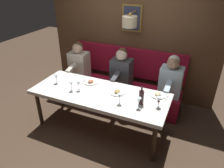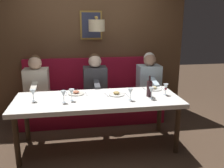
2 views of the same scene
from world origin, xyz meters
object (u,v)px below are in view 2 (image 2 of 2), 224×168
wine_glass_4 (130,92)px  wine_bottle (149,88)px  diner_near (95,78)px  wine_glass_0 (152,91)px  wine_glass_5 (166,87)px  diner_nearest (149,76)px  wine_glass_2 (64,94)px  dining_table (98,102)px  diner_middle (36,80)px  wine_glass_3 (72,92)px  wine_glass_1 (33,93)px

wine_glass_4 → wine_bottle: bearing=-69.0°
diner_near → wine_glass_0: size_ratio=4.82×
wine_glass_4 → wine_glass_5: bearing=-75.1°
diner_nearest → wine_bottle: diner_nearest is taller
wine_glass_2 → wine_glass_5: (0.11, -1.45, -0.00)m
dining_table → wine_glass_0: wine_glass_0 is taller
diner_middle → wine_glass_0: 1.96m
dining_table → wine_glass_4: 0.49m
wine_glass_5 → wine_bottle: size_ratio=0.55×
wine_bottle → diner_near: bearing=36.6°
wine_glass_5 → wine_glass_3: bearing=92.1°
wine_glass_2 → wine_glass_5: same height
diner_near → wine_glass_5: (-0.89, -0.94, 0.04)m
dining_table → wine_glass_0: (-0.15, -0.73, 0.18)m
wine_glass_0 → wine_glass_5: (0.14, -0.26, -0.00)m
wine_glass_1 → wine_bottle: bearing=-91.6°
diner_nearest → wine_glass_4: size_ratio=4.82×
wine_glass_1 → wine_glass_5: (-0.01, -1.85, -0.00)m
dining_table → wine_glass_5: bearing=-90.5°
wine_glass_0 → wine_glass_1: 1.60m
wine_glass_0 → wine_bottle: (0.11, -0.00, -0.00)m
wine_glass_0 → wine_glass_5: size_ratio=1.00×
diner_near → wine_glass_2: bearing=153.2°
diner_middle → wine_glass_4: diner_middle is taller
dining_table → wine_glass_0: 0.77m
wine_glass_4 → wine_bottle: 0.33m
diner_nearest → wine_glass_5: size_ratio=4.82×
diner_middle → wine_glass_3: bearing=-148.1°
wine_glass_1 → wine_bottle: 1.59m
wine_glass_1 → diner_middle: bearing=5.1°
wine_glass_1 → wine_glass_4: size_ratio=1.00×
wine_bottle → wine_glass_5: bearing=-82.9°
dining_table → wine_glass_5: (-0.01, -0.99, 0.18)m
wine_bottle → wine_glass_3: bearing=90.9°
diner_near → wine_glass_5: 1.30m
wine_bottle → wine_glass_0: bearing=177.8°
wine_glass_2 → wine_glass_5: size_ratio=1.00×
diner_middle → wine_glass_2: size_ratio=4.82×
wine_glass_3 → wine_glass_5: size_ratio=1.00×
dining_table → diner_near: diner_near is taller
wine_bottle → wine_glass_4: bearing=111.0°
wine_glass_0 → wine_glass_1: bearing=84.4°
diner_nearest → wine_glass_3: diner_nearest is taller
dining_table → wine_glass_2: bearing=104.7°
wine_glass_4 → wine_bottle: size_ratio=0.55×
wine_glass_1 → wine_glass_2: size_ratio=1.00×
diner_near → wine_glass_3: size_ratio=4.82×
diner_nearest → wine_glass_5: (-0.89, 0.03, 0.04)m
dining_table → diner_middle: (0.88, 0.94, 0.14)m
wine_glass_5 → wine_glass_4: bearing=104.9°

